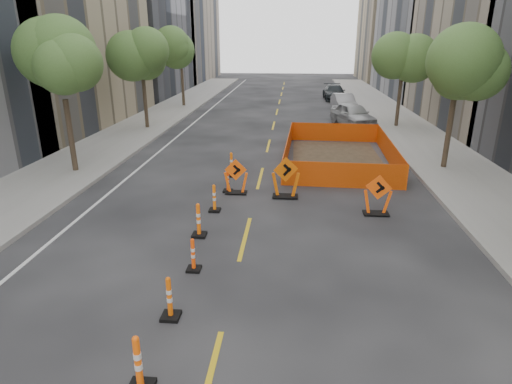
# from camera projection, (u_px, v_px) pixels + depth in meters

# --- Properties ---
(ground_plane) EXTENTS (140.00, 140.00, 0.00)m
(ground_plane) POSITION_uv_depth(u_px,v_px,m) (225.00, 317.00, 9.36)
(ground_plane) COLOR black
(sidewalk_left) EXTENTS (4.00, 90.00, 0.15)m
(sidewalk_left) POSITION_uv_depth(u_px,v_px,m) (84.00, 159.00, 21.32)
(sidewalk_left) COLOR gray
(sidewalk_left) RESTS_ON ground
(sidewalk_right) EXTENTS (4.00, 90.00, 0.15)m
(sidewalk_right) POSITION_uv_depth(u_px,v_px,m) (456.00, 168.00, 19.85)
(sidewalk_right) COLOR gray
(sidewalk_right) RESTS_ON ground
(bld_left_d) EXTENTS (12.00, 16.00, 14.00)m
(bld_left_d) POSITION_uv_depth(u_px,v_px,m) (122.00, 26.00, 45.13)
(bld_left_d) COLOR #4C4C51
(bld_left_d) RESTS_ON ground
(bld_left_e) EXTENTS (12.00, 20.00, 20.00)m
(bld_left_e) POSITION_uv_depth(u_px,v_px,m) (164.00, 6.00, 59.48)
(bld_left_e) COLOR gray
(bld_left_e) RESTS_ON ground
(bld_right_e) EXTENTS (12.00, 14.00, 16.00)m
(bld_right_e) POSITION_uv_depth(u_px,v_px,m) (407.00, 22.00, 60.19)
(bld_right_e) COLOR tan
(bld_right_e) RESTS_ON ground
(tree_l_b) EXTENTS (2.80, 2.80, 5.95)m
(tree_l_b) POSITION_uv_depth(u_px,v_px,m) (61.00, 70.00, 17.89)
(tree_l_b) COLOR #382B1E
(tree_l_b) RESTS_ON ground
(tree_l_c) EXTENTS (2.80, 2.80, 5.95)m
(tree_l_c) POSITION_uv_depth(u_px,v_px,m) (142.00, 59.00, 27.26)
(tree_l_c) COLOR #382B1E
(tree_l_c) RESTS_ON ground
(tree_l_d) EXTENTS (2.80, 2.80, 5.95)m
(tree_l_d) POSITION_uv_depth(u_px,v_px,m) (181.00, 54.00, 36.64)
(tree_l_d) COLOR #382B1E
(tree_l_d) RESTS_ON ground
(tree_r_b) EXTENTS (2.80, 2.80, 5.95)m
(tree_r_b) POSITION_uv_depth(u_px,v_px,m) (458.00, 69.00, 18.39)
(tree_r_b) COLOR #382B1E
(tree_r_b) RESTS_ON ground
(tree_r_c) EXTENTS (2.80, 2.80, 5.95)m
(tree_r_c) POSITION_uv_depth(u_px,v_px,m) (403.00, 59.00, 27.77)
(tree_r_c) COLOR #382B1E
(tree_r_c) RESTS_ON ground
(channelizer_1) EXTENTS (0.44, 0.44, 1.13)m
(channelizer_1) POSITION_uv_depth(u_px,v_px,m) (138.00, 364.00, 7.24)
(channelizer_1) COLOR #FF5A0A
(channelizer_1) RESTS_ON ground
(channelizer_2) EXTENTS (0.40, 0.40, 1.02)m
(channelizer_2) POSITION_uv_depth(u_px,v_px,m) (169.00, 298.00, 9.18)
(channelizer_2) COLOR #D95509
(channelizer_2) RESTS_ON ground
(channelizer_3) EXTENTS (0.36, 0.36, 0.92)m
(channelizer_3) POSITION_uv_depth(u_px,v_px,m) (193.00, 255.00, 11.12)
(channelizer_3) COLOR #FF490A
(channelizer_3) RESTS_ON ground
(channelizer_4) EXTENTS (0.43, 0.43, 1.08)m
(channelizer_4) POSITION_uv_depth(u_px,v_px,m) (199.00, 220.00, 13.04)
(channelizer_4) COLOR #FF610A
(channelizer_4) RESTS_ON ground
(channelizer_5) EXTENTS (0.39, 0.39, 0.99)m
(channelizer_5) POSITION_uv_depth(u_px,v_px,m) (214.00, 198.00, 14.96)
(channelizer_5) COLOR orange
(channelizer_5) RESTS_ON ground
(channelizer_6) EXTENTS (0.38, 0.38, 0.96)m
(channelizer_6) POSITION_uv_depth(u_px,v_px,m) (228.00, 180.00, 16.88)
(channelizer_6) COLOR #EF470A
(channelizer_6) RESTS_ON ground
(channelizer_7) EXTENTS (0.43, 0.43, 1.09)m
(channelizer_7) POSITION_uv_depth(u_px,v_px,m) (231.00, 164.00, 18.79)
(channelizer_7) COLOR orange
(channelizer_7) RESTS_ON ground
(chevron_sign_left) EXTENTS (0.99, 0.64, 1.41)m
(chevron_sign_left) POSITION_uv_depth(u_px,v_px,m) (236.00, 176.00, 16.62)
(chevron_sign_left) COLOR #FF560A
(chevron_sign_left) RESTS_ON ground
(chevron_sign_center) EXTENTS (1.23, 0.98, 1.62)m
(chevron_sign_center) POSITION_uv_depth(u_px,v_px,m) (286.00, 177.00, 16.17)
(chevron_sign_center) COLOR #DD5C09
(chevron_sign_center) RESTS_ON ground
(chevron_sign_right) EXTENTS (1.07, 0.79, 1.44)m
(chevron_sign_right) POSITION_uv_depth(u_px,v_px,m) (378.00, 195.00, 14.60)
(chevron_sign_right) COLOR #F7500A
(chevron_sign_right) RESTS_ON ground
(safety_fence) EXTENTS (5.34, 8.71, 1.07)m
(safety_fence) POSITION_uv_depth(u_px,v_px,m) (338.00, 150.00, 21.30)
(safety_fence) COLOR #FF5F0D
(safety_fence) RESTS_ON ground
(parked_car_near) EXTENTS (3.23, 4.93, 1.56)m
(parked_car_near) POSITION_uv_depth(u_px,v_px,m) (353.00, 115.00, 29.70)
(parked_car_near) COLOR #ADADAF
(parked_car_near) RESTS_ON ground
(parked_car_mid) EXTENTS (1.92, 4.52, 1.45)m
(parked_car_mid) POSITION_uv_depth(u_px,v_px,m) (344.00, 103.00, 35.39)
(parked_car_mid) COLOR gray
(parked_car_mid) RESTS_ON ground
(parked_car_far) EXTENTS (2.12, 4.98, 1.43)m
(parked_car_far) POSITION_uv_depth(u_px,v_px,m) (334.00, 92.00, 42.46)
(parked_car_far) COLOR black
(parked_car_far) RESTS_ON ground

